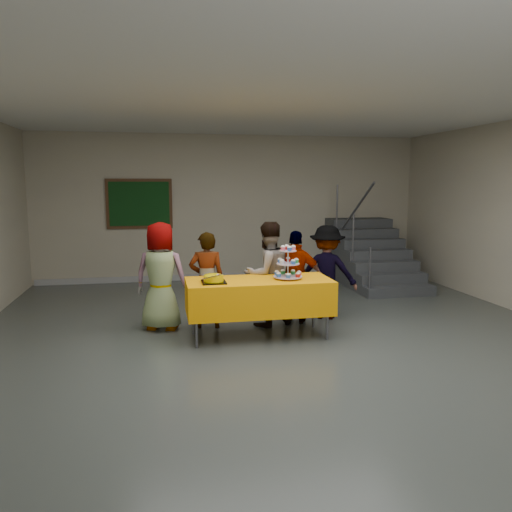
{
  "coord_description": "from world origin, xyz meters",
  "views": [
    {
      "loc": [
        -1.51,
        -5.35,
        2.01
      ],
      "look_at": [
        -0.25,
        1.08,
        1.05
      ],
      "focal_mm": 35.0,
      "sensor_mm": 36.0,
      "label": 1
    }
  ],
  "objects": [
    {
      "name": "schoolchild_b",
      "position": [
        -0.87,
        1.45,
        0.67
      ],
      "size": [
        0.52,
        0.37,
        1.35
      ],
      "primitive_type": "imported",
      "rotation": [
        0.0,
        0.0,
        3.05
      ],
      "color": "slate",
      "rests_on": "ground"
    },
    {
      "name": "bake_table",
      "position": [
        -0.25,
        0.88,
        0.56
      ],
      "size": [
        1.88,
        0.78,
        0.77
      ],
      "color": "#595960",
      "rests_on": "ground"
    },
    {
      "name": "bear_cake",
      "position": [
        -0.85,
        0.78,
        0.83
      ],
      "size": [
        0.32,
        0.36,
        0.12
      ],
      "color": "black",
      "rests_on": "bake_table"
    },
    {
      "name": "noticeboard",
      "position": [
        -1.87,
        4.96,
        1.6
      ],
      "size": [
        1.3,
        0.05,
        1.0
      ],
      "color": "#472B16",
      "rests_on": "ground"
    },
    {
      "name": "cupcake_stand",
      "position": [
        0.13,
        0.86,
        0.94
      ],
      "size": [
        0.38,
        0.38,
        0.44
      ],
      "color": "silver",
      "rests_on": "bake_table"
    },
    {
      "name": "schoolchild_a",
      "position": [
        -1.5,
        1.5,
        0.75
      ],
      "size": [
        0.84,
        0.67,
        1.49
      ],
      "primitive_type": "imported",
      "rotation": [
        0.0,
        0.0,
        2.84
      ],
      "color": "slate",
      "rests_on": "ground"
    },
    {
      "name": "schoolchild_d",
      "position": [
        0.41,
        1.45,
        0.67
      ],
      "size": [
        0.85,
        0.62,
        1.34
      ],
      "primitive_type": "imported",
      "rotation": [
        0.0,
        0.0,
        2.72
      ],
      "color": "slate",
      "rests_on": "ground"
    },
    {
      "name": "staircase",
      "position": [
        2.7,
        4.13,
        0.49
      ],
      "size": [
        1.3,
        2.4,
        2.04
      ],
      "color": "#424447",
      "rests_on": "ground"
    },
    {
      "name": "schoolchild_c",
      "position": [
        -0.02,
        1.41,
        0.74
      ],
      "size": [
        0.86,
        0.76,
        1.48
      ],
      "primitive_type": "imported",
      "rotation": [
        0.0,
        0.0,
        3.47
      ],
      "color": "slate",
      "rests_on": "ground"
    },
    {
      "name": "room_shell",
      "position": [
        0.0,
        0.02,
        2.13
      ],
      "size": [
        10.0,
        10.04,
        3.02
      ],
      "color": "#4C514C",
      "rests_on": "ground"
    },
    {
      "name": "schoolchild_e",
      "position": [
        0.93,
        1.62,
        0.7
      ],
      "size": [
        1.03,
        0.84,
        1.39
      ],
      "primitive_type": "imported",
      "rotation": [
        0.0,
        0.0,
        2.72
      ],
      "color": "slate",
      "rests_on": "ground"
    }
  ]
}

